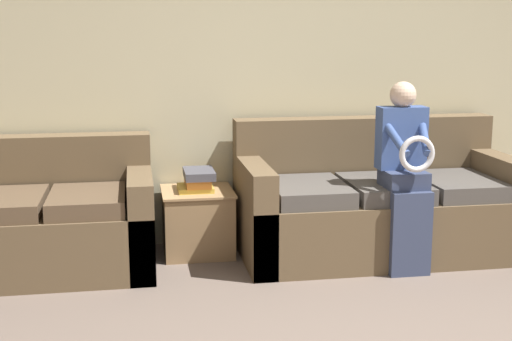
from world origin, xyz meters
TOP-DOWN VIEW (x-y plane):
  - wall_back at (0.00, 2.65)m, footprint 7.70×0.06m
  - couch_main at (0.50, 2.16)m, footprint 1.91×0.90m
  - couch_side at (-1.71, 2.18)m, footprint 1.33×0.87m
  - child_left_seated at (0.55, 1.79)m, footprint 0.31×0.37m
  - side_shelf at (-0.74, 2.35)m, footprint 0.49×0.49m
  - book_stack at (-0.73, 2.35)m, footprint 0.25×0.31m

SIDE VIEW (x-z plane):
  - side_shelf at x=-0.74m, z-range 0.01..0.46m
  - couch_side at x=-1.71m, z-range -0.11..0.73m
  - couch_main at x=0.50m, z-range -0.13..0.79m
  - book_stack at x=-0.73m, z-range 0.45..0.60m
  - child_left_seated at x=0.55m, z-range 0.06..1.28m
  - wall_back at x=0.00m, z-range 0.00..2.55m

